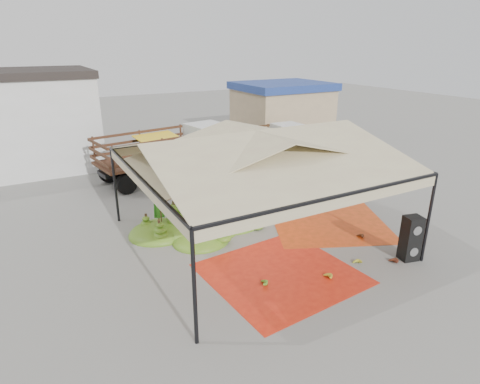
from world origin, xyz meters
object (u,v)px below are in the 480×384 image
truck_left (172,148)px  truck_right (262,141)px  speaker_stack (411,238)px  vendor (183,184)px  banana_heap (200,215)px

truck_left → truck_right: bearing=-10.7°
truck_left → truck_right: (5.53, -0.09, -0.25)m
speaker_stack → vendor: bearing=132.7°
vendor → truck_left: size_ratio=0.23×
banana_heap → truck_right: 9.70m
truck_left → truck_right: size_ratio=1.25×
vendor → speaker_stack: bearing=115.8°
truck_right → vendor: bearing=-149.3°
banana_heap → truck_right: bearing=44.1°
banana_heap → speaker_stack: (5.13, -5.43, 0.19)m
speaker_stack → vendor: (-4.65, 8.33, 0.09)m
truck_left → speaker_stack: bearing=-83.0°
truck_right → truck_left: bearing=179.1°
vendor → truck_left: bearing=-106.7°
speaker_stack → truck_left: truck_left is taller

